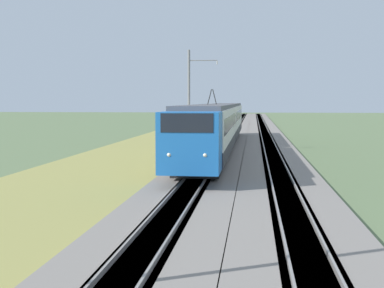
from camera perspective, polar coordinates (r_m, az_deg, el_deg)
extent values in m
cube|color=gray|center=(54.05, 3.45, 0.14)|extent=(240.00, 4.40, 0.30)
cube|color=gray|center=(53.99, 8.09, 0.10)|extent=(240.00, 4.40, 0.30)
cube|color=#4C4238|center=(54.05, 3.45, 0.14)|extent=(240.00, 1.57, 0.30)
cube|color=gray|center=(54.06, 2.89, 0.38)|extent=(240.00, 0.07, 0.15)
cube|color=gray|center=(54.01, 4.02, 0.37)|extent=(240.00, 0.07, 0.15)
cube|color=#4C4238|center=(53.99, 8.09, 0.10)|extent=(240.00, 1.57, 0.30)
cube|color=gray|center=(53.96, 7.52, 0.34)|extent=(240.00, 0.07, 0.15)
cube|color=gray|center=(53.99, 8.66, 0.33)|extent=(240.00, 0.07, 0.15)
cube|color=#99934C|center=(54.61, -2.15, 0.10)|extent=(240.00, 11.30, 0.12)
cube|color=blue|center=(24.98, -0.19, 0.19)|extent=(2.54, 2.83, 2.85)
cube|color=black|center=(24.54, -0.30, 2.35)|extent=(1.83, 2.36, 0.85)
sphere|color=#F2EAC6|center=(23.93, -2.47, -1.15)|extent=(0.20, 0.20, 0.20)
sphere|color=#F2EAC6|center=(23.73, 1.41, -1.20)|extent=(0.20, 0.20, 0.20)
cube|color=#2D2D33|center=(35.37, 1.80, -0.18)|extent=(18.25, 2.95, 0.80)
cube|color=silver|center=(35.28, 1.80, 2.13)|extent=(18.25, 2.95, 2.05)
cube|color=black|center=(35.27, 1.80, 2.39)|extent=(16.79, 2.97, 0.86)
cube|color=#515156|center=(35.25, 1.81, 4.00)|extent=(18.25, 2.71, 0.25)
cube|color=black|center=(35.43, 1.79, -1.26)|extent=(17.33, 2.51, 0.55)
cylinder|color=black|center=(28.23, -0.53, -2.45)|extent=(0.86, 0.12, 0.86)
cylinder|color=black|center=(28.12, 1.63, -2.48)|extent=(0.86, 0.12, 0.86)
cube|color=#2D2D33|center=(55.40, 3.54, 1.54)|extent=(20.79, 2.95, 0.80)
cube|color=silver|center=(55.34, 3.55, 3.02)|extent=(20.79, 2.95, 2.05)
cube|color=black|center=(55.34, 3.55, 3.19)|extent=(19.12, 2.97, 0.86)
cube|color=#515156|center=(55.32, 3.55, 4.21)|extent=(20.79, 2.71, 0.25)
cube|color=black|center=(55.44, 3.53, 0.85)|extent=(19.75, 2.51, 0.55)
cylinder|color=black|center=(37.99, 1.89, 5.06)|extent=(0.06, 0.33, 1.08)
cylinder|color=black|center=(37.96, 2.42, 5.06)|extent=(0.06, 0.33, 1.08)
cube|color=black|center=(28.29, 0.55, -4.23)|extent=(0.10, 0.10, 0.00)
cylinder|color=slate|center=(45.49, -0.34, 4.59)|extent=(0.22, 0.22, 8.67)
cylinder|color=slate|center=(45.49, 1.18, 8.92)|extent=(0.08, 2.40, 0.08)
cylinder|color=#B2ADA8|center=(45.38, 2.71, 8.67)|extent=(0.10, 0.10, 0.30)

